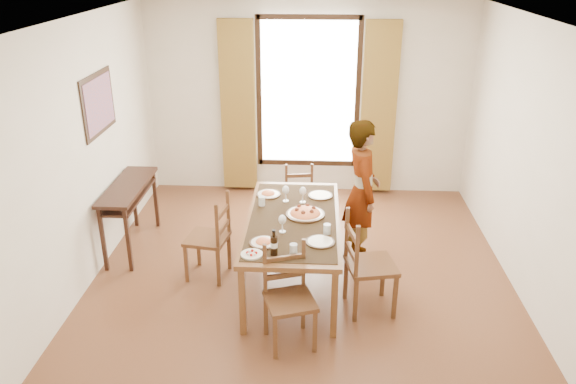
# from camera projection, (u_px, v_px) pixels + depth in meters

# --- Properties ---
(ground) EXTENTS (5.00, 5.00, 0.00)m
(ground) POSITION_uv_depth(u_px,v_px,m) (301.00, 278.00, 6.10)
(ground) COLOR #533019
(ground) RESTS_ON ground
(room_shell) EXTENTS (4.60, 5.10, 2.74)m
(room_shell) POSITION_uv_depth(u_px,v_px,m) (303.00, 139.00, 5.61)
(room_shell) COLOR silver
(room_shell) RESTS_ON ground
(console_table) EXTENTS (0.38, 1.20, 0.80)m
(console_table) POSITION_uv_depth(u_px,v_px,m) (128.00, 194.00, 6.48)
(console_table) COLOR #321910
(console_table) RESTS_ON ground
(dining_table) EXTENTS (0.95, 1.95, 0.76)m
(dining_table) POSITION_uv_depth(u_px,v_px,m) (293.00, 224.00, 5.77)
(dining_table) COLOR brown
(dining_table) RESTS_ON ground
(chair_west) EXTENTS (0.48, 0.48, 0.95)m
(chair_west) POSITION_uv_depth(u_px,v_px,m) (210.00, 239.00, 5.98)
(chair_west) COLOR #51351B
(chair_west) RESTS_ON ground
(chair_north) EXTENTS (0.42, 0.42, 0.85)m
(chair_north) POSITION_uv_depth(u_px,v_px,m) (298.00, 193.00, 7.23)
(chair_north) COLOR #51351B
(chair_north) RESTS_ON ground
(chair_south) EXTENTS (0.52, 0.52, 0.94)m
(chair_south) POSITION_uv_depth(u_px,v_px,m) (289.00, 300.00, 4.96)
(chair_south) COLOR #51351B
(chair_south) RESTS_ON ground
(chair_east) EXTENTS (0.53, 0.53, 1.02)m
(chair_east) POSITION_uv_depth(u_px,v_px,m) (367.00, 266.00, 5.41)
(chair_east) COLOR #51351B
(chair_east) RESTS_ON ground
(man) EXTENTS (0.70, 0.54, 1.65)m
(man) POSITION_uv_depth(u_px,v_px,m) (362.00, 192.00, 6.19)
(man) COLOR gray
(man) RESTS_ON ground
(plate_sw) EXTENTS (0.27, 0.27, 0.05)m
(plate_sw) POSITION_uv_depth(u_px,v_px,m) (264.00, 241.00, 5.23)
(plate_sw) COLOR silver
(plate_sw) RESTS_ON dining_table
(plate_se) EXTENTS (0.27, 0.27, 0.05)m
(plate_se) POSITION_uv_depth(u_px,v_px,m) (320.00, 240.00, 5.25)
(plate_se) COLOR silver
(plate_se) RESTS_ON dining_table
(plate_nw) EXTENTS (0.27, 0.27, 0.05)m
(plate_nw) POSITION_uv_depth(u_px,v_px,m) (268.00, 193.00, 6.27)
(plate_nw) COLOR silver
(plate_nw) RESTS_ON dining_table
(plate_ne) EXTENTS (0.27, 0.27, 0.05)m
(plate_ne) POSITION_uv_depth(u_px,v_px,m) (320.00, 194.00, 6.24)
(plate_ne) COLOR silver
(plate_ne) RESTS_ON dining_table
(pasta_platter) EXTENTS (0.40, 0.40, 0.10)m
(pasta_platter) POSITION_uv_depth(u_px,v_px,m) (305.00, 211.00, 5.78)
(pasta_platter) COLOR red
(pasta_platter) RESTS_ON dining_table
(caprese_plate) EXTENTS (0.20, 0.20, 0.04)m
(caprese_plate) POSITION_uv_depth(u_px,v_px,m) (252.00, 253.00, 5.04)
(caprese_plate) COLOR silver
(caprese_plate) RESTS_ON dining_table
(wine_glass_a) EXTENTS (0.08, 0.08, 0.18)m
(wine_glass_a) POSITION_uv_depth(u_px,v_px,m) (282.00, 223.00, 5.43)
(wine_glass_a) COLOR white
(wine_glass_a) RESTS_ON dining_table
(wine_glass_b) EXTENTS (0.08, 0.08, 0.18)m
(wine_glass_b) POSITION_uv_depth(u_px,v_px,m) (303.00, 195.00, 6.06)
(wine_glass_b) COLOR white
(wine_glass_b) RESTS_ON dining_table
(wine_glass_c) EXTENTS (0.08, 0.08, 0.18)m
(wine_glass_c) POSITION_uv_depth(u_px,v_px,m) (286.00, 193.00, 6.09)
(wine_glass_c) COLOR white
(wine_glass_c) RESTS_ON dining_table
(tumbler_a) EXTENTS (0.07, 0.07, 0.10)m
(tumbler_a) POSITION_uv_depth(u_px,v_px,m) (327.00, 229.00, 5.41)
(tumbler_a) COLOR silver
(tumbler_a) RESTS_ON dining_table
(tumbler_b) EXTENTS (0.07, 0.07, 0.10)m
(tumbler_b) POSITION_uv_depth(u_px,v_px,m) (262.00, 201.00, 6.01)
(tumbler_b) COLOR silver
(tumbler_b) RESTS_ON dining_table
(tumbler_c) EXTENTS (0.07, 0.07, 0.10)m
(tumbler_c) POSITION_uv_depth(u_px,v_px,m) (293.00, 249.00, 5.05)
(tumbler_c) COLOR silver
(tumbler_c) RESTS_ON dining_table
(wine_bottle) EXTENTS (0.07, 0.07, 0.25)m
(wine_bottle) POSITION_uv_depth(u_px,v_px,m) (274.00, 242.00, 5.01)
(wine_bottle) COLOR black
(wine_bottle) RESTS_ON dining_table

